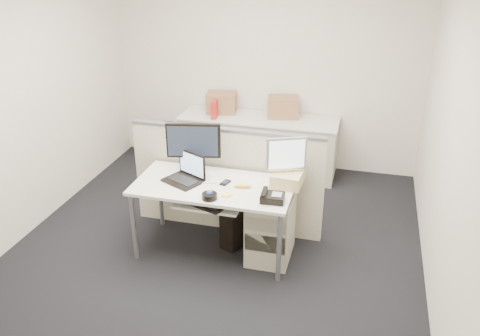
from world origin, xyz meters
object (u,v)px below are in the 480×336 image
(desk, at_px, (214,191))
(desk_phone, at_px, (273,198))
(monitor_main, at_px, (194,149))
(laptop, at_px, (182,169))

(desk, distance_m, desk_phone, 0.63)
(monitor_main, height_order, desk_phone, monitor_main)
(desk, bearing_deg, desk_phone, -16.48)
(desk, relative_size, desk_phone, 7.26)
(monitor_main, bearing_deg, desk_phone, -35.03)
(desk, relative_size, monitor_main, 2.88)
(monitor_main, bearing_deg, laptop, -116.25)
(monitor_main, bearing_deg, desk, -47.97)
(desk_phone, bearing_deg, desk, 160.34)
(monitor_main, height_order, laptop, monitor_main)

